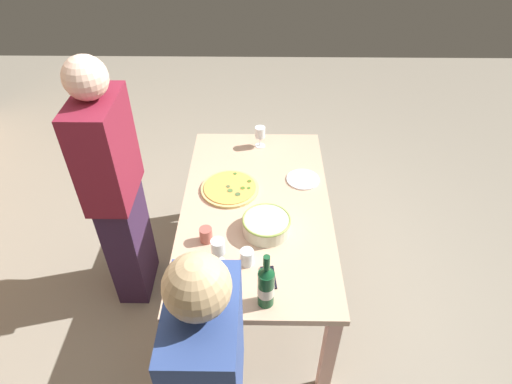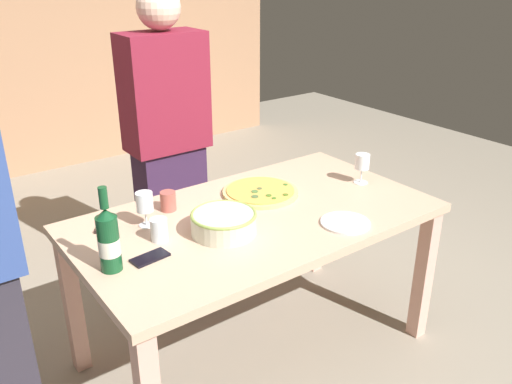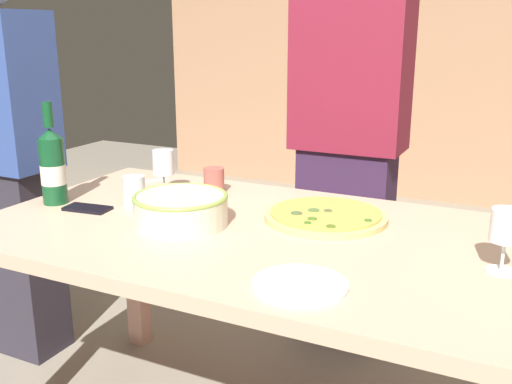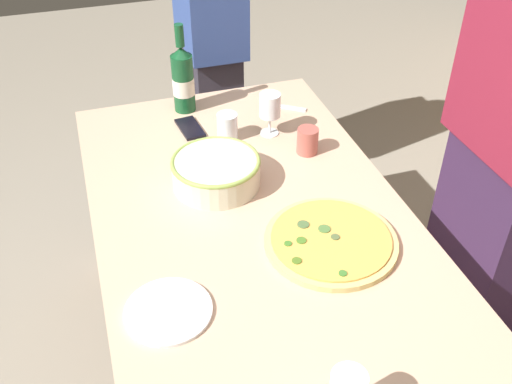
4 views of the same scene
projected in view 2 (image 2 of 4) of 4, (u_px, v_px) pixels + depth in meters
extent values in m
plane|color=gray|center=(256.00, 348.00, 2.68)|extent=(8.00, 8.00, 0.00)
cube|color=#D0A98B|center=(256.00, 218.00, 2.39)|extent=(1.60, 0.90, 0.04)
cube|color=#DFA996|center=(424.00, 275.00, 2.65)|extent=(0.07, 0.07, 0.71)
cube|color=#DFA996|center=(73.00, 304.00, 2.43)|extent=(0.07, 0.07, 0.71)
cube|color=#DFA996|center=(316.00, 218.00, 3.23)|extent=(0.07, 0.07, 0.71)
cube|color=#AB7C5A|center=(33.00, 27.00, 4.53)|extent=(4.70, 0.16, 2.53)
cylinder|color=#D4BC71|center=(260.00, 192.00, 2.58)|extent=(0.37, 0.37, 0.02)
cylinder|color=#F3AB4D|center=(260.00, 190.00, 2.58)|extent=(0.33, 0.33, 0.01)
cylinder|color=#4D7639|center=(255.00, 192.00, 2.55)|extent=(0.03, 0.03, 0.00)
cylinder|color=#3F7728|center=(274.00, 198.00, 2.48)|extent=(0.02, 0.02, 0.00)
cylinder|color=#4A6939|center=(255.00, 197.00, 2.50)|extent=(0.03, 0.03, 0.00)
cylinder|color=#3C762C|center=(285.00, 185.00, 2.63)|extent=(0.02, 0.02, 0.00)
cylinder|color=#526539|center=(260.00, 189.00, 2.58)|extent=(0.02, 0.02, 0.00)
cylinder|color=#487626|center=(269.00, 196.00, 2.51)|extent=(0.03, 0.03, 0.00)
cylinder|color=#4D7121|center=(285.00, 195.00, 2.52)|extent=(0.03, 0.03, 0.00)
cylinder|color=beige|center=(224.00, 223.00, 2.20)|extent=(0.27, 0.27, 0.09)
torus|color=#91AE4F|center=(223.00, 215.00, 2.19)|extent=(0.27, 0.27, 0.01)
cylinder|color=#134825|center=(109.00, 244.00, 1.92)|extent=(0.08, 0.08, 0.21)
cone|color=#134825|center=(105.00, 214.00, 1.87)|extent=(0.08, 0.08, 0.04)
cylinder|color=#134825|center=(103.00, 198.00, 1.84)|extent=(0.03, 0.03, 0.08)
cylinder|color=silver|center=(109.00, 246.00, 1.92)|extent=(0.08, 0.08, 0.06)
cylinder|color=white|center=(361.00, 182.00, 2.71)|extent=(0.07, 0.07, 0.00)
cylinder|color=white|center=(361.00, 175.00, 2.70)|extent=(0.01, 0.01, 0.07)
cylinder|color=white|center=(362.00, 161.00, 2.67)|extent=(0.07, 0.07, 0.08)
cylinder|color=white|center=(147.00, 225.00, 2.28)|extent=(0.06, 0.06, 0.00)
cylinder|color=white|center=(146.00, 218.00, 2.27)|extent=(0.01, 0.01, 0.07)
cylinder|color=white|center=(144.00, 202.00, 2.24)|extent=(0.07, 0.07, 0.08)
cylinder|color=maroon|center=(145.00, 208.00, 2.25)|extent=(0.06, 0.06, 0.03)
cylinder|color=white|center=(159.00, 230.00, 2.14)|extent=(0.07, 0.07, 0.09)
cylinder|color=#AD574C|center=(168.00, 201.00, 2.40)|extent=(0.07, 0.07, 0.09)
cylinder|color=white|center=(345.00, 223.00, 2.29)|extent=(0.21, 0.21, 0.01)
cube|color=black|center=(150.00, 258.00, 2.03)|extent=(0.15, 0.09, 0.01)
cube|color=silver|center=(103.00, 222.00, 2.30)|extent=(0.08, 0.11, 0.01)
cube|color=black|center=(99.00, 230.00, 2.23)|extent=(0.05, 0.06, 0.02)
cube|color=#341F3D|center=(173.00, 215.00, 3.13)|extent=(0.37, 0.20, 0.83)
cube|color=maroon|center=(164.00, 92.00, 2.84)|extent=(0.44, 0.24, 0.62)
sphere|color=beige|center=(158.00, 7.00, 2.67)|extent=(0.23, 0.23, 0.23)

